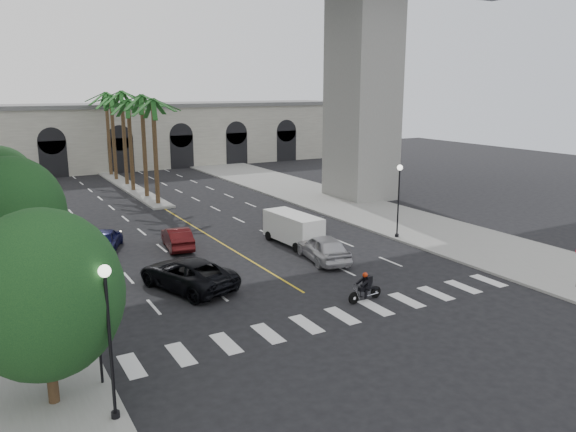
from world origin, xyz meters
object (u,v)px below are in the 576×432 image
object	(u,v)px
traffic_signal_far	(78,288)
pedestrian_a	(13,322)
lamp_post_right	(399,195)
car_b	(177,238)
cargo_van	(293,228)
motorcycle_rider	(366,288)
car_e	(105,239)
car_d	(294,222)
traffic_signal_near	(98,322)
lamp_post_left_far	(35,207)
lamp_post_left_near	(109,330)
car_a	(323,248)
car_c	(187,274)

from	to	relation	value
traffic_signal_far	pedestrian_a	size ratio (longest dim) A/B	1.84
lamp_post_right	car_b	distance (m)	15.65
cargo_van	motorcycle_rider	bearing A→B (deg)	-104.22
car_e	car_d	bearing A→B (deg)	-163.98
car_d	traffic_signal_near	bearing A→B (deg)	27.58
lamp_post_left_far	lamp_post_right	xyz separation A→B (m)	(22.80, -8.00, 0.00)
lamp_post_left_near	lamp_post_right	xyz separation A→B (m)	(22.80, 13.00, 0.00)
traffic_signal_near	pedestrian_a	world-z (taller)	traffic_signal_near
traffic_signal_far	motorcycle_rider	world-z (taller)	traffic_signal_far
car_a	car_d	distance (m)	7.84
lamp_post_left_far	car_a	world-z (taller)	lamp_post_left_far
car_a	car_e	world-z (taller)	car_a
car_b	lamp_post_left_far	bearing A→B (deg)	-9.24
lamp_post_left_far	car_d	distance (m)	17.95
traffic_signal_far	motorcycle_rider	bearing A→B (deg)	-8.35
traffic_signal_near	car_d	world-z (taller)	traffic_signal_near
car_a	pedestrian_a	world-z (taller)	pedestrian_a
car_d	pedestrian_a	distance (m)	22.97
traffic_signal_far	motorcycle_rider	distance (m)	13.73
motorcycle_rider	pedestrian_a	bearing A→B (deg)	164.13
car_c	car_d	distance (m)	13.91
traffic_signal_near	traffic_signal_far	bearing A→B (deg)	90.00
traffic_signal_near	cargo_van	world-z (taller)	traffic_signal_near
cargo_van	car_c	bearing A→B (deg)	-156.63
motorcycle_rider	car_b	xyz separation A→B (m)	(-5.23, 13.90, 0.03)
lamp_post_left_far	traffic_signal_far	distance (m)	14.52
lamp_post_right	motorcycle_rider	distance (m)	12.79
lamp_post_right	traffic_signal_near	bearing A→B (deg)	-155.18
lamp_post_left_far	car_d	size ratio (longest dim) A/B	1.16
lamp_post_left_near	traffic_signal_near	distance (m)	2.60
lamp_post_left_far	car_b	size ratio (longest dim) A/B	1.22
car_d	car_e	xyz separation A→B (m)	(-13.60, 1.75, 0.07)
car_e	cargo_van	world-z (taller)	cargo_van
motorcycle_rider	pedestrian_a	world-z (taller)	pedestrian_a
car_d	car_c	bearing A→B (deg)	20.08
pedestrian_a	motorcycle_rider	bearing A→B (deg)	-6.27
motorcycle_rider	traffic_signal_far	bearing A→B (deg)	166.36
car_b	car_c	xyz separation A→B (m)	(-2.06, -7.73, 0.12)
traffic_signal_near	pedestrian_a	xyz separation A→B (m)	(-2.51, 5.01, -1.37)
traffic_signal_far	cargo_van	distance (m)	17.97
lamp_post_left_near	traffic_signal_near	world-z (taller)	lamp_post_left_near
car_c	car_d	size ratio (longest dim) A/B	1.31
motorcycle_rider	car_b	size ratio (longest dim) A/B	0.48
lamp_post_left_far	traffic_signal_far	xyz separation A→B (m)	(0.10, -14.50, -0.71)
cargo_van	pedestrian_a	size ratio (longest dim) A/B	2.59
car_c	car_d	world-z (taller)	car_c
traffic_signal_far	pedestrian_a	world-z (taller)	traffic_signal_far
car_c	traffic_signal_far	bearing A→B (deg)	15.01
traffic_signal_near	car_b	world-z (taller)	traffic_signal_near
traffic_signal_far	traffic_signal_near	bearing A→B (deg)	-90.00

